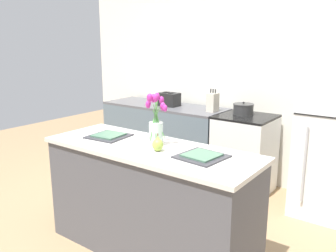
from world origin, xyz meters
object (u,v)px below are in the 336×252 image
(plate_setting_right, at_px, (202,156))
(cooking_pot, at_px, (243,109))
(plate_setting_left, at_px, (109,136))
(toaster, at_px, (169,99))
(knife_block, at_px, (213,102))
(flower_vase, at_px, (156,124))
(pear_figurine, at_px, (158,144))
(stove_range, at_px, (244,154))

(plate_setting_right, xyz_separation_m, cooking_pot, (-0.43, 1.62, 0.05))
(plate_setting_left, bearing_deg, toaster, 107.76)
(knife_block, bearing_deg, flower_vase, -77.05)
(pear_figurine, relative_size, plate_setting_left, 0.40)
(stove_range, xyz_separation_m, plate_setting_left, (-0.57, -1.58, 0.47))
(stove_range, xyz_separation_m, cooking_pot, (-0.06, 0.04, 0.52))
(cooking_pot, relative_size, knife_block, 0.86)
(flower_vase, xyz_separation_m, toaster, (-0.99, 1.52, -0.10))
(plate_setting_right, xyz_separation_m, toaster, (-1.44, 1.56, 0.07))
(toaster, height_order, knife_block, knife_block)
(stove_range, xyz_separation_m, pear_figurine, (0.03, -1.65, 0.51))
(plate_setting_right, relative_size, knife_block, 1.27)
(plate_setting_left, distance_m, toaster, 1.64)
(stove_range, xyz_separation_m, toaster, (-1.07, -0.02, 0.54))
(plate_setting_left, bearing_deg, stove_range, 70.13)
(plate_setting_right, height_order, cooking_pot, cooking_pot)
(stove_range, bearing_deg, knife_block, -178.80)
(knife_block, bearing_deg, plate_setting_left, -95.08)
(plate_setting_left, relative_size, cooking_pot, 1.47)
(flower_vase, height_order, toaster, flower_vase)
(plate_setting_right, distance_m, knife_block, 1.77)
(pear_figurine, xyz_separation_m, plate_setting_right, (0.35, 0.07, -0.04))
(cooking_pot, xyz_separation_m, knife_block, (-0.37, -0.05, 0.05))
(pear_figurine, bearing_deg, plate_setting_right, 11.23)
(plate_setting_right, distance_m, toaster, 2.13)
(cooking_pot, bearing_deg, toaster, -176.85)
(stove_range, height_order, toaster, toaster)
(pear_figurine, bearing_deg, flower_vase, 133.61)
(knife_block, bearing_deg, pear_figurine, -74.44)
(flower_vase, distance_m, cooking_pot, 1.58)
(pear_figurine, distance_m, plate_setting_right, 0.35)
(knife_block, bearing_deg, cooking_pot, 7.37)
(plate_setting_right, bearing_deg, knife_block, 117.06)
(stove_range, bearing_deg, pear_figurine, -89.13)
(pear_figurine, height_order, plate_setting_left, pear_figurine)
(flower_vase, bearing_deg, plate_setting_left, -175.18)
(plate_setting_right, xyz_separation_m, knife_block, (-0.80, 1.57, 0.09))
(plate_setting_left, height_order, toaster, toaster)
(cooking_pot, bearing_deg, knife_block, -172.63)
(cooking_pot, height_order, knife_block, knife_block)
(plate_setting_left, bearing_deg, plate_setting_right, 0.00)
(flower_vase, xyz_separation_m, cooking_pot, (0.02, 1.58, -0.12))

